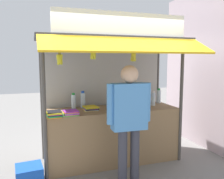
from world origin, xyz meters
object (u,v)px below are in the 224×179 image
(banana_bunch_inner_left, at_px, (60,59))
(water_bottle_mid_right, at_px, (144,99))
(banana_bunch_leftmost, at_px, (93,55))
(plastic_crate, at_px, (29,175))
(water_bottle_far_right, at_px, (159,96))
(water_bottle_rear_center, at_px, (83,100))
(water_bottle_front_left, at_px, (109,99))
(magazine_stack_mid_left, at_px, (91,108))
(water_bottle_back_right, at_px, (153,99))
(magazine_stack_front_right, at_px, (71,113))
(banana_bunch_rightmost, at_px, (133,57))
(magazine_stack_left, at_px, (54,114))
(vendor_person, at_px, (129,114))
(water_bottle_right, at_px, (74,101))

(banana_bunch_inner_left, bearing_deg, water_bottle_mid_right, 19.05)
(banana_bunch_leftmost, relative_size, plastic_crate, 0.62)
(water_bottle_far_right, distance_m, water_bottle_rear_center, 1.57)
(water_bottle_front_left, xyz_separation_m, plastic_crate, (-1.46, -0.61, -0.97))
(water_bottle_rear_center, height_order, magazine_stack_mid_left, water_bottle_rear_center)
(water_bottle_back_right, relative_size, water_bottle_front_left, 0.98)
(magazine_stack_front_right, bearing_deg, banana_bunch_rightmost, -13.04)
(banana_bunch_rightmost, distance_m, banana_bunch_leftmost, 0.66)
(magazine_stack_mid_left, height_order, banana_bunch_inner_left, banana_bunch_inner_left)
(banana_bunch_inner_left, bearing_deg, water_bottle_far_right, 19.60)
(water_bottle_far_right, bearing_deg, water_bottle_rear_center, 179.29)
(magazine_stack_left, distance_m, banana_bunch_inner_left, 0.86)
(magazine_stack_left, bearing_deg, magazine_stack_front_right, 12.49)
(magazine_stack_mid_left, relative_size, banana_bunch_leftmost, 1.22)
(water_bottle_rear_center, relative_size, magazine_stack_mid_left, 1.06)
(water_bottle_back_right, xyz_separation_m, vendor_person, (-0.90, -0.94, -0.03))
(water_bottle_far_right, bearing_deg, banana_bunch_inner_left, -160.40)
(water_bottle_far_right, distance_m, banana_bunch_rightmost, 1.39)
(water_bottle_front_left, relative_size, water_bottle_mid_right, 1.08)
(plastic_crate, bearing_deg, water_bottle_front_left, 22.59)
(magazine_stack_left, xyz_separation_m, banana_bunch_inner_left, (0.09, -0.17, 0.84))
(water_bottle_front_left, bearing_deg, magazine_stack_front_right, -149.15)
(water_bottle_back_right, relative_size, banana_bunch_rightmost, 1.02)
(plastic_crate, bearing_deg, banana_bunch_leftmost, -5.62)
(banana_bunch_leftmost, xyz_separation_m, banana_bunch_inner_left, (-0.50, -0.00, -0.07))
(water_bottle_front_left, bearing_deg, water_bottle_right, 179.98)
(banana_bunch_leftmost, bearing_deg, water_bottle_rear_center, 91.21)
(water_bottle_front_left, distance_m, banana_bunch_leftmost, 1.18)
(water_bottle_front_left, bearing_deg, water_bottle_rear_center, 175.31)
(water_bottle_right, bearing_deg, banana_bunch_inner_left, -113.09)
(water_bottle_back_right, relative_size, vendor_person, 0.16)
(water_bottle_back_right, relative_size, water_bottle_rear_center, 0.90)
(magazine_stack_left, height_order, plastic_crate, magazine_stack_left)
(magazine_stack_front_right, height_order, banana_bunch_rightmost, banana_bunch_rightmost)
(magazine_stack_left, distance_m, vendor_person, 1.16)
(water_bottle_mid_right, distance_m, magazine_stack_mid_left, 1.09)
(water_bottle_front_left, xyz_separation_m, banana_bunch_leftmost, (-0.48, -0.71, 0.82))
(magazine_stack_mid_left, bearing_deg, water_bottle_far_right, 9.10)
(water_bottle_far_right, xyz_separation_m, plastic_crate, (-2.53, -0.63, -0.98))
(magazine_stack_front_right, distance_m, plastic_crate, 1.10)
(water_bottle_right, xyz_separation_m, vendor_person, (0.62, -1.11, -0.04))
(magazine_stack_front_right, bearing_deg, water_bottle_front_left, 30.85)
(water_bottle_right, bearing_deg, magazine_stack_mid_left, -39.50)
(magazine_stack_mid_left, height_order, vendor_person, vendor_person)
(magazine_stack_mid_left, height_order, magazine_stack_front_right, magazine_stack_front_right)
(magazine_stack_left, bearing_deg, water_bottle_rear_center, 45.61)
(vendor_person, bearing_deg, magazine_stack_front_right, 141.72)
(water_bottle_far_right, relative_size, banana_bunch_leftmost, 1.27)
(water_bottle_back_right, bearing_deg, water_bottle_front_left, 168.26)
(banana_bunch_leftmost, bearing_deg, magazine_stack_front_right, 144.80)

